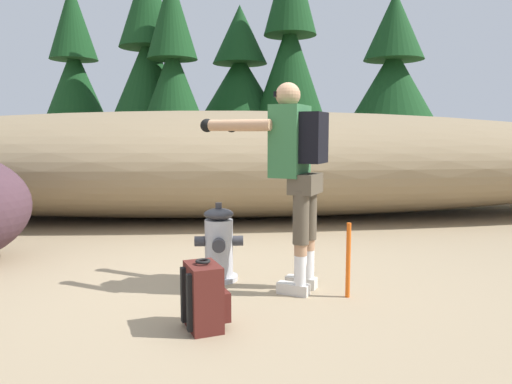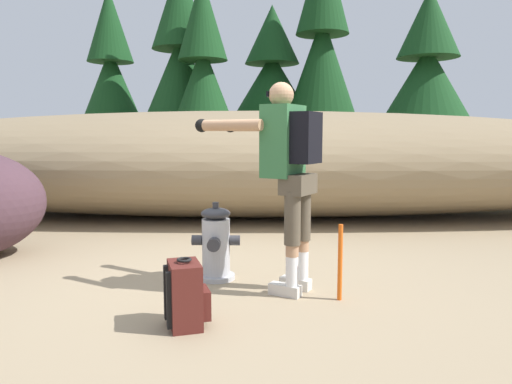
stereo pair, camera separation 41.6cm
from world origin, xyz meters
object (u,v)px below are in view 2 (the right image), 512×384
object	(u,v)px
utility_worker	(286,161)
spare_backpack	(186,295)
fire_hydrant	(216,244)
survey_stake	(340,262)

from	to	relation	value
utility_worker	spare_backpack	distance (m)	1.34
fire_hydrant	utility_worker	size ratio (longest dim) A/B	0.41
utility_worker	survey_stake	distance (m)	0.91
survey_stake	fire_hydrant	bearing A→B (deg)	152.60
spare_backpack	survey_stake	world-z (taller)	survey_stake
spare_backpack	survey_stake	distance (m)	1.24
utility_worker	survey_stake	size ratio (longest dim) A/B	2.83
fire_hydrant	spare_backpack	bearing A→B (deg)	-94.83
fire_hydrant	survey_stake	distance (m)	1.15
utility_worker	spare_backpack	xyz separation A→B (m)	(-0.69, -0.76, -0.86)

